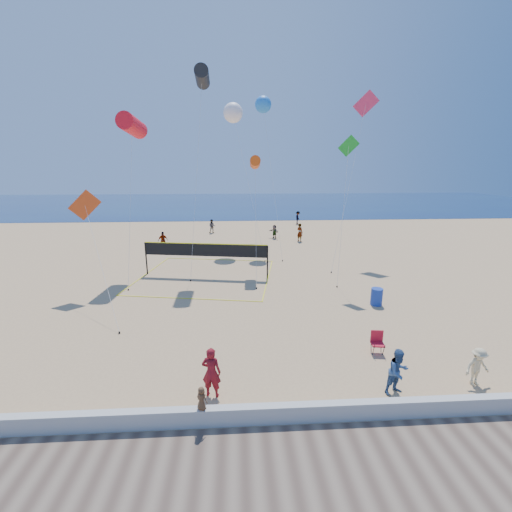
{
  "coord_description": "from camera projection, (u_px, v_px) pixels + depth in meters",
  "views": [
    {
      "loc": [
        -0.48,
        -11.83,
        7.63
      ],
      "look_at": [
        0.37,
        2.0,
        3.98
      ],
      "focal_mm": 24.0,
      "sensor_mm": 36.0,
      "label": 1
    }
  ],
  "objects": [
    {
      "name": "far_person_1",
      "position": [
        274.0,
        232.0,
        37.11
      ],
      "size": [
        1.15,
        1.37,
        1.48
      ],
      "primitive_type": "imported",
      "rotation": [
        0.0,
        0.0,
        -0.95
      ],
      "color": "gray",
      "rests_on": "ground"
    },
    {
      "name": "ground",
      "position": [
        250.0,
        367.0,
        13.39
      ],
      "size": [
        120.0,
        120.0,
        0.0
      ],
      "primitive_type": "plane",
      "color": "tan",
      "rests_on": "ground"
    },
    {
      "name": "kite_0",
      "position": [
        132.0,
        126.0,
        23.8
      ],
      "size": [
        1.46,
        6.49,
        11.17
      ],
      "rotation": [
        0.0,
        0.0,
        -0.08
      ],
      "color": "red",
      "rests_on": "ground"
    },
    {
      "name": "bystander_a",
      "position": [
        398.0,
        372.0,
        11.68
      ],
      "size": [
        0.95,
        0.84,
        1.65
      ],
      "primitive_type": "imported",
      "rotation": [
        0.0,
        0.0,
        0.31
      ],
      "color": "#335180",
      "rests_on": "ground"
    },
    {
      "name": "kite_1",
      "position": [
        202.0,
        77.0,
        23.89
      ],
      "size": [
        1.53,
        5.26,
        14.32
      ],
      "rotation": [
        0.0,
        0.0,
        0.03
      ],
      "color": "black",
      "rests_on": "ground"
    },
    {
      "name": "seawall",
      "position": [
        254.0,
        415.0,
        10.42
      ],
      "size": [
        32.0,
        0.3,
        0.6
      ],
      "primitive_type": "cube",
      "color": "#B4B4AF",
      "rests_on": "ground"
    },
    {
      "name": "far_person_0",
      "position": [
        163.0,
        241.0,
        32.21
      ],
      "size": [
        1.05,
        0.89,
        1.68
      ],
      "primitive_type": "imported",
      "rotation": [
        0.0,
        0.0,
        0.59
      ],
      "color": "gray",
      "rests_on": "ground"
    },
    {
      "name": "kite_2",
      "position": [
        255.0,
        163.0,
        24.77
      ],
      "size": [
        0.83,
        5.94,
        8.39
      ],
      "rotation": [
        0.0,
        0.0,
        -0.04
      ],
      "color": "#E54D0F",
      "rests_on": "ground"
    },
    {
      "name": "kite_7",
      "position": [
        263.0,
        104.0,
        31.1
      ],
      "size": [
        2.13,
        7.36,
        13.82
      ],
      "rotation": [
        0.0,
        0.0,
        0.31
      ],
      "color": "#237CE5",
      "rests_on": "ground"
    },
    {
      "name": "far_person_4",
      "position": [
        298.0,
        218.0,
        46.37
      ],
      "size": [
        0.74,
        1.17,
        1.73
      ],
      "primitive_type": "imported",
      "rotation": [
        0.0,
        0.0,
        1.66
      ],
      "color": "gray",
      "rests_on": "ground"
    },
    {
      "name": "kite_4",
      "position": [
        348.0,
        157.0,
        21.48
      ],
      "size": [
        1.26,
        1.83,
        9.53
      ],
      "rotation": [
        0.0,
        0.0,
        -0.34
      ],
      "color": "green",
      "rests_on": "ground"
    },
    {
      "name": "far_person_3",
      "position": [
        212.0,
        226.0,
        40.09
      ],
      "size": [
        0.82,
        0.65,
        1.61
      ],
      "primitive_type": "imported",
      "rotation": [
        0.0,
        0.0,
        -0.06
      ],
      "color": "gray",
      "rests_on": "ground"
    },
    {
      "name": "volleyball_net",
      "position": [
        205.0,
        254.0,
        24.13
      ],
      "size": [
        10.38,
        10.26,
        2.41
      ],
      "rotation": [
        0.0,
        0.0,
        -0.17
      ],
      "color": "black",
      "rests_on": "ground"
    },
    {
      "name": "ocean",
      "position": [
        237.0,
        203.0,
        73.23
      ],
      "size": [
        140.0,
        50.0,
        0.03
      ],
      "primitive_type": "cube",
      "color": "navy",
      "rests_on": "ground"
    },
    {
      "name": "kite_3",
      "position": [
        86.0,
        209.0,
        20.33
      ],
      "size": [
        4.45,
        6.47,
        6.31
      ],
      "rotation": [
        0.0,
        0.0,
        0.39
      ],
      "color": "#CA4217",
      "rests_on": "ground"
    },
    {
      "name": "woman",
      "position": [
        211.0,
        372.0,
        11.52
      ],
      "size": [
        0.73,
        0.56,
        1.81
      ],
      "primitive_type": "imported",
      "rotation": [
        0.0,
        0.0,
        2.93
      ],
      "color": "maroon",
      "rests_on": "ground"
    },
    {
      "name": "trash_barrel",
      "position": [
        377.0,
        297.0,
        19.33
      ],
      "size": [
        0.67,
        0.67,
        0.97
      ],
      "primitive_type": "cylinder",
      "rotation": [
        0.0,
        0.0,
        0.03
      ],
      "color": "#18369D",
      "rests_on": "ground"
    },
    {
      "name": "camp_chair",
      "position": [
        377.0,
        341.0,
        14.35
      ],
      "size": [
        0.57,
        0.68,
        1.06
      ],
      "rotation": [
        0.0,
        0.0,
        -0.13
      ],
      "color": "#B71428",
      "rests_on": "ground"
    },
    {
      "name": "boardwalk",
      "position": [
        258.0,
        480.0,
        8.56
      ],
      "size": [
        32.0,
        3.6,
        0.03
      ],
      "primitive_type": "cube",
      "color": "#725F4D",
      "rests_on": "ground"
    },
    {
      "name": "bystander_b",
      "position": [
        477.0,
        367.0,
        12.16
      ],
      "size": [
        0.99,
        0.65,
        1.43
      ],
      "primitive_type": "imported",
      "rotation": [
        0.0,
        0.0,
        0.14
      ],
      "color": "#D2BD8C",
      "rests_on": "ground"
    },
    {
      "name": "kite_5",
      "position": [
        365.0,
        110.0,
        27.91
      ],
      "size": [
        4.89,
        6.37,
        13.64
      ],
      "rotation": [
        0.0,
        0.0,
        -0.14
      ],
      "color": "#D72E58",
      "rests_on": "ground"
    },
    {
      "name": "far_person_2",
      "position": [
        300.0,
        232.0,
        35.63
      ],
      "size": [
        0.79,
        0.81,
        1.88
      ],
      "primitive_type": "imported",
      "rotation": [
        0.0,
        0.0,
        2.28
      ],
      "color": "gray",
      "rests_on": "ground"
    },
    {
      "name": "kite_6",
      "position": [
        233.0,
        113.0,
        31.52
      ],
      "size": [
        3.56,
        7.91,
        13.3
      ],
      "rotation": [
        0.0,
        0.0,
        -0.21
      ],
      "color": "white",
      "rests_on": "ground"
    },
    {
      "name": "toddler",
      "position": [
        202.0,
        398.0,
        10.12
      ],
      "size": [
        0.43,
        0.4,
        0.75
      ],
      "primitive_type": "imported",
      "rotation": [
        0.0,
        0.0,
        2.56
      ],
      "color": "brown",
      "rests_on": "seawall"
    }
  ]
}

